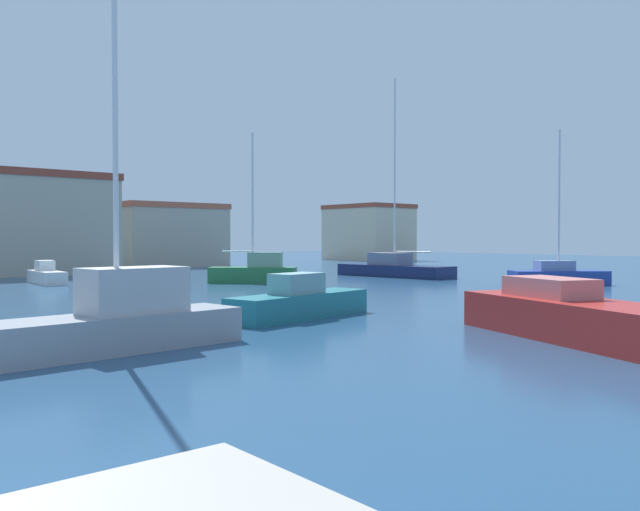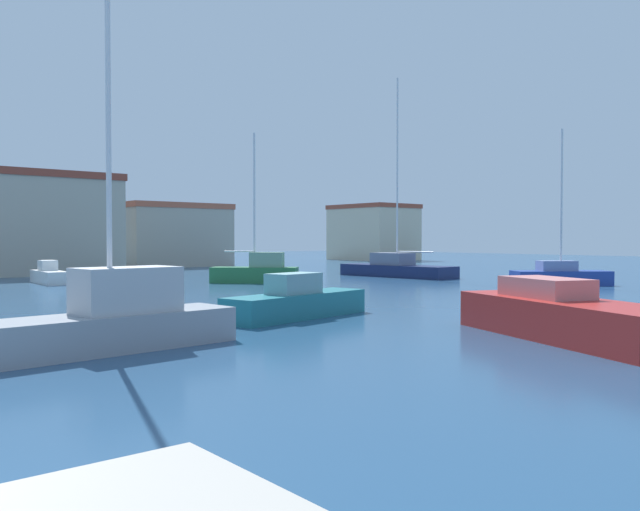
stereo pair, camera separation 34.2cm
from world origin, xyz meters
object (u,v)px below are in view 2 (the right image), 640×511
sailboat_blue_outer_mooring (560,275)px  sailboat_grey_mid_harbor (115,318)px  sailboat_green_center_channel (257,271)px  motorboat_red_distant_east (566,316)px  motorboat_white_distant_north (49,276)px  motorboat_teal_inner_mooring (297,302)px  sailboat_navy_far_left (396,268)px

sailboat_blue_outer_mooring → sailboat_grey_mid_harbor: bearing=-169.9°
sailboat_green_center_channel → sailboat_blue_outer_mooring: 16.76m
sailboat_green_center_channel → sailboat_blue_outer_mooring: sailboat_green_center_channel is taller
motorboat_red_distant_east → motorboat_white_distant_north: bearing=96.9°
sailboat_green_center_channel → motorboat_white_distant_north: sailboat_green_center_channel is taller
motorboat_teal_inner_mooring → sailboat_grey_mid_harbor: size_ratio=0.58×
motorboat_teal_inner_mooring → motorboat_white_distant_north: size_ratio=1.39×
motorboat_teal_inner_mooring → sailboat_navy_far_left: 23.41m
motorboat_white_distant_north → sailboat_green_center_channel: bearing=-36.9°
motorboat_teal_inner_mooring → sailboat_navy_far_left: sailboat_navy_far_left is taller
motorboat_teal_inner_mooring → sailboat_grey_mid_harbor: bearing=-162.3°
motorboat_teal_inner_mooring → motorboat_white_distant_north: motorboat_teal_inner_mooring is taller
sailboat_green_center_channel → motorboat_red_distant_east: size_ratio=1.21×
motorboat_teal_inner_mooring → motorboat_red_distant_east: (2.56, -7.84, 0.07)m
motorboat_teal_inner_mooring → motorboat_red_distant_east: 8.24m
motorboat_red_distant_east → sailboat_green_center_channel: bearing=75.6°
sailboat_navy_far_left → motorboat_teal_inner_mooring: bearing=-143.9°
motorboat_red_distant_east → sailboat_grey_mid_harbor: (-9.45, 5.64, 0.15)m
motorboat_teal_inner_mooring → motorboat_red_distant_east: motorboat_red_distant_east is taller
sailboat_blue_outer_mooring → sailboat_navy_far_left: sailboat_navy_far_left is taller
sailboat_blue_outer_mooring → sailboat_navy_far_left: (-1.14, 11.21, 0.06)m
sailboat_blue_outer_mooring → motorboat_white_distant_north: 28.34m
sailboat_green_center_channel → sailboat_navy_far_left: size_ratio=0.65×
sailboat_green_center_channel → sailboat_grey_mid_harbor: size_ratio=0.87×
motorboat_teal_inner_mooring → sailboat_blue_outer_mooring: sailboat_blue_outer_mooring is taller
motorboat_white_distant_north → sailboat_navy_far_left: size_ratio=0.31×
motorboat_white_distant_north → sailboat_navy_far_left: (19.91, -7.76, 0.15)m
motorboat_teal_inner_mooring → motorboat_red_distant_east: size_ratio=0.81×
motorboat_white_distant_north → sailboat_blue_outer_mooring: bearing=-42.0°
sailboat_blue_outer_mooring → motorboat_red_distant_east: size_ratio=1.20×
sailboat_green_center_channel → motorboat_teal_inner_mooring: size_ratio=1.49×
motorboat_red_distant_east → sailboat_navy_far_left: sailboat_navy_far_left is taller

